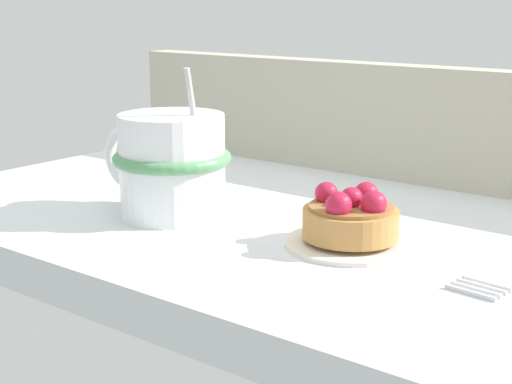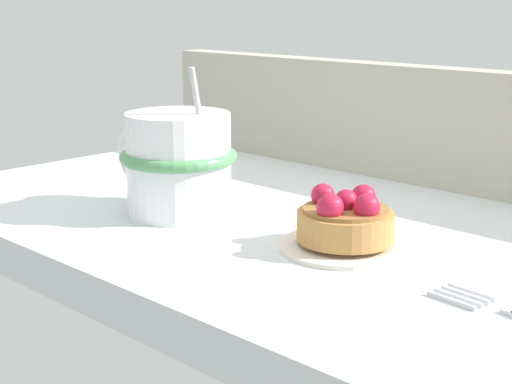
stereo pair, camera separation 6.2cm
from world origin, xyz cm
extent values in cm
cube|color=silver|center=(0.00, 0.00, -1.65)|extent=(73.88, 40.53, 3.30)
cube|color=#B2AD99|center=(0.00, 18.63, 5.82)|extent=(72.41, 3.26, 11.64)
cylinder|color=silver|center=(6.23, -3.88, 0.36)|extent=(10.01, 10.01, 0.72)
cylinder|color=silver|center=(6.23, -3.88, 0.18)|extent=(5.50, 5.50, 0.36)
cylinder|color=#B77F42|center=(6.23, -3.88, 1.81)|extent=(7.25, 7.25, 2.17)
cylinder|color=olive|center=(6.23, -3.88, 3.04)|extent=(6.38, 6.38, 0.30)
sphere|color=#B71938|center=(6.23, -3.88, 3.73)|extent=(1.70, 1.70, 1.70)
sphere|color=#B71938|center=(8.24, -4.07, 3.68)|extent=(1.94, 1.94, 1.94)
sphere|color=#B71938|center=(6.34, -1.88, 3.66)|extent=(1.89, 1.89, 1.89)
sphere|color=#B71938|center=(4.04, -3.89, 3.74)|extent=(1.82, 1.82, 1.82)
sphere|color=#B71938|center=(6.49, -6.07, 3.71)|extent=(1.95, 1.95, 1.95)
cylinder|color=white|center=(-10.17, -5.98, 4.38)|extent=(8.97, 8.97, 8.76)
torus|color=#569960|center=(-10.17, -5.98, 5.04)|extent=(10.07, 10.07, 1.05)
torus|color=white|center=(-15.51, -5.98, 4.38)|extent=(5.91, 1.00, 5.91)
cylinder|color=#B7B7BC|center=(-8.37, -5.31, 9.63)|extent=(0.63, 1.77, 6.21)
cube|color=silver|center=(17.63, -5.58, 0.30)|extent=(3.51, 0.55, 0.60)
cube|color=silver|center=(17.57, -6.31, 0.30)|extent=(3.51, 0.55, 0.60)
cube|color=silver|center=(17.50, -7.04, 0.30)|extent=(3.51, 0.55, 0.60)
cube|color=silver|center=(17.44, -7.77, 0.30)|extent=(3.51, 0.55, 0.60)
camera|label=1|loc=(35.17, -52.28, 18.31)|focal=54.59mm
camera|label=2|loc=(39.84, -48.21, 18.31)|focal=54.59mm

